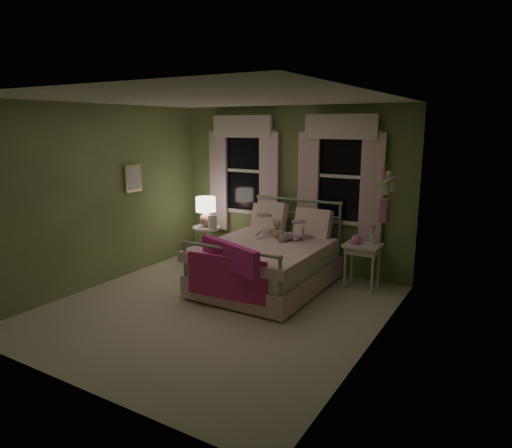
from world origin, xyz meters
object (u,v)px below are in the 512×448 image
Objects in this scene: teddy_bear at (277,230)px; bed at (268,262)px; child_right at (299,219)px; nightstand_left at (207,240)px; table_lamp at (206,209)px; nightstand_right at (363,251)px; child_left at (266,214)px.

bed is at bearing -91.15° from teddy_bear.
nightstand_left is (-1.70, 0.01, -0.54)m from child_right.
bed is 0.78m from child_right.
child_right is 2.61× the size of teddy_bear.
table_lamp reaches higher than nightstand_right.
child_right reaches higher than table_lamp.
child_right is at bearing -165.90° from nightstand_right.
bed reaches higher than nightstand_left.
teddy_bear is at bearing -6.70° from nightstand_left.
bed is 1.48m from nightstand_left.
table_lamp is at bearing 162.70° from bed.
bed is 0.79m from child_left.
nightstand_right is (2.59, 0.22, -0.40)m from table_lamp.
child_left reaches higher than teddy_bear.
nightstand_left is at bearing -175.25° from nightstand_right.
table_lamp is 2.63m from nightstand_right.
child_left is 0.37m from teddy_bear.
child_right is 1.21× the size of nightstand_right.
nightstand_right is at bearing 173.77° from child_left.
child_right is 1.79m from nightstand_left.
teddy_bear is 0.61× the size of table_lamp.
table_lamp is at bearing -175.25° from nightstand_right.
teddy_bear is 0.46× the size of nightstand_left.
table_lamp is 0.76× the size of nightstand_right.
teddy_bear is (0.28, -0.16, -0.19)m from child_left.
child_left is 1.28× the size of nightstand_right.
child_left reaches higher than nightstand_left.
bed is at bearing 107.39° from child_left.
bed is 1.36m from nightstand_right.
nightstand_left is at bearing 162.70° from bed.
child_right reaches higher than nightstand_right.
bed is 6.87× the size of teddy_bear.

